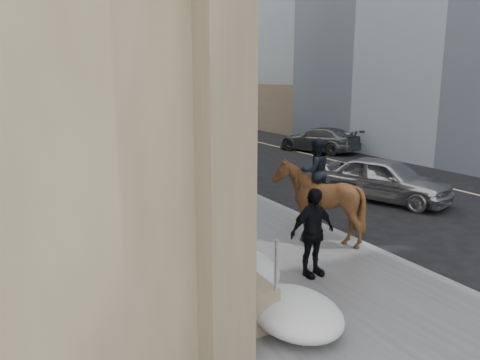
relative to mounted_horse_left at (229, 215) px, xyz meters
name	(u,v)px	position (x,y,z in m)	size (l,w,h in m)	color
ground	(297,277)	(1.00, -1.51, -1.19)	(140.00, 140.00, 0.00)	black
sidewalk	(162,186)	(1.00, 8.49, -1.13)	(5.00, 80.00, 0.12)	#4C4C4E
curb	(220,180)	(3.62, 8.49, -1.13)	(0.24, 80.00, 0.12)	slate
lane_line	(360,167)	(11.50, 8.49, -1.18)	(0.15, 70.00, 0.01)	#BFB78C
far_podium	(433,123)	(16.50, 8.49, 0.81)	(2.00, 80.00, 4.00)	#816953
bg_building_mid	(72,5)	(5.00, 58.49, 12.81)	(30.00, 12.00, 28.00)	slate
streetlight_mid	(188,75)	(3.74, 12.49, 3.39)	(1.71, 0.24, 8.00)	#2D2D30
streetlight_far	(106,77)	(3.74, 32.49, 3.39)	(1.71, 0.24, 8.00)	#2D2D30
traffic_signal	(134,85)	(3.07, 20.49, 2.81)	(4.10, 0.22, 6.00)	#2D2D30
snow_bank	(140,190)	(-0.42, 6.60, -0.72)	(1.70, 18.10, 0.76)	#BBBCC2
mounted_horse_left	(229,215)	(0.00, 0.00, 0.00)	(1.55, 2.55, 2.67)	#432D14
mounted_horse_right	(317,198)	(2.59, 0.00, 0.11)	(1.87, 2.08, 2.75)	#3D2311
pedestrian	(312,232)	(1.17, -1.79, -0.08)	(1.16, 0.48, 1.98)	black
car_silver	(385,179)	(7.65, 2.76, -0.38)	(1.90, 4.73, 1.61)	#9E9FA5
car_grey	(319,140)	(12.66, 13.62, -0.44)	(2.10, 5.17, 1.50)	#4C4F53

